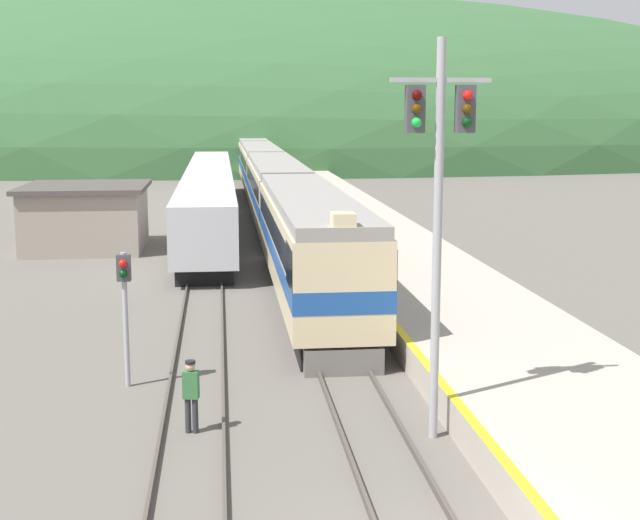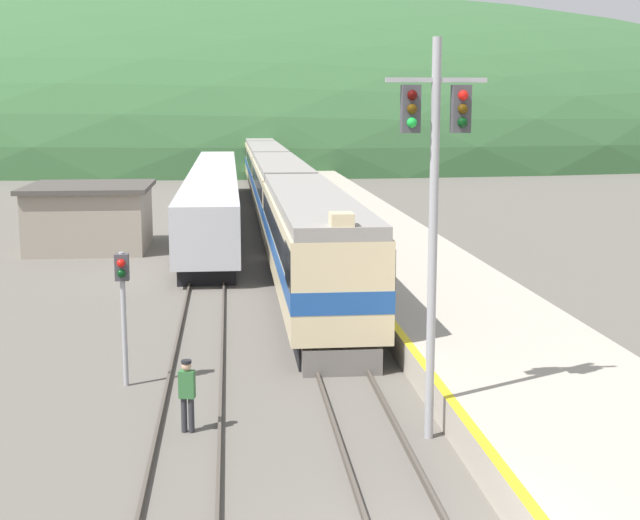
# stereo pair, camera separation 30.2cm
# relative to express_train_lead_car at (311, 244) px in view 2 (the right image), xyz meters

# --- Properties ---
(track_main) EXTENTS (1.52, 180.00, 0.16)m
(track_main) POSITION_rel_express_train_lead_car_xyz_m (0.00, 49.69, -2.22)
(track_main) COLOR #4C443D
(track_main) RESTS_ON ground
(track_siding) EXTENTS (1.52, 180.00, 0.16)m
(track_siding) POSITION_rel_express_train_lead_car_xyz_m (-4.11, 49.69, -2.22)
(track_siding) COLOR #4C443D
(track_siding) RESTS_ON ground
(platform) EXTENTS (5.98, 140.00, 0.87)m
(platform) POSITION_rel_express_train_lead_car_xyz_m (4.77, 29.69, -1.88)
(platform) COLOR #ADA393
(platform) RESTS_ON ground
(distant_hills) EXTENTS (202.96, 91.33, 48.06)m
(distant_hills) POSITION_rel_express_train_lead_car_xyz_m (0.00, 103.89, -2.30)
(distant_hills) COLOR #335B33
(distant_hills) RESTS_ON ground
(station_shed) EXTENTS (6.42, 6.94, 3.41)m
(station_shed) POSITION_rel_express_train_lead_car_xyz_m (-10.44, 14.39, -0.58)
(station_shed) COLOR gray
(station_shed) RESTS_ON ground
(express_train_lead_car) EXTENTS (2.93, 19.68, 4.57)m
(express_train_lead_car) POSITION_rel_express_train_lead_car_xyz_m (0.00, 0.00, 0.00)
(express_train_lead_car) COLOR black
(express_train_lead_car) RESTS_ON ground
(carriage_second) EXTENTS (2.92, 20.08, 4.21)m
(carriage_second) POSITION_rel_express_train_lead_car_xyz_m (0.00, 21.00, -0.01)
(carriage_second) COLOR black
(carriage_second) RESTS_ON ground
(carriage_third) EXTENTS (2.92, 20.08, 4.21)m
(carriage_third) POSITION_rel_express_train_lead_car_xyz_m (0.00, 41.96, -0.01)
(carriage_third) COLOR black
(carriage_third) RESTS_ON ground
(carriage_fourth) EXTENTS (2.92, 20.08, 4.21)m
(carriage_fourth) POSITION_rel_express_train_lead_car_xyz_m (0.00, 62.92, -0.01)
(carriage_fourth) COLOR black
(carriage_fourth) RESTS_ON ground
(carriage_fifth) EXTENTS (2.92, 20.08, 4.21)m
(carriage_fifth) POSITION_rel_express_train_lead_car_xyz_m (0.00, 83.89, -0.01)
(carriage_fifth) COLOR black
(carriage_fifth) RESTS_ON ground
(siding_train) EXTENTS (2.90, 44.76, 3.45)m
(siding_train) POSITION_rel_express_train_lead_car_xyz_m (-4.11, 25.07, -0.52)
(siding_train) COLOR black
(siding_train) RESTS_ON ground
(signal_mast_main) EXTENTS (2.20, 0.42, 8.92)m
(signal_mast_main) POSITION_rel_express_train_lead_car_xyz_m (1.37, -14.39, 3.56)
(signal_mast_main) COLOR #9E9EA3
(signal_mast_main) RESTS_ON ground
(signal_post_siding) EXTENTS (0.36, 0.42, 3.67)m
(signal_post_siding) POSITION_rel_express_train_lead_car_xyz_m (-5.94, -9.80, 0.34)
(signal_post_siding) COLOR #9E9EA3
(signal_post_siding) RESTS_ON ground
(track_worker) EXTENTS (0.40, 0.29, 1.73)m
(track_worker) POSITION_rel_express_train_lead_car_xyz_m (-4.12, -13.48, -1.32)
(track_worker) COLOR #2D2D33
(track_worker) RESTS_ON ground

